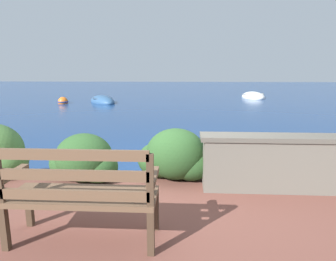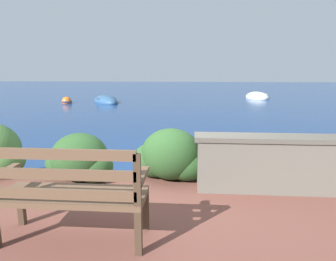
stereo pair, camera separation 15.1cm
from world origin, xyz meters
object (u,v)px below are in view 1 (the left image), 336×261
Objects in this scene: park_bench at (81,193)px; rowboat_nearest at (102,101)px; mooring_buoy at (63,102)px; rowboat_mid at (253,97)px.

rowboat_nearest is at bearing 98.48° from park_bench.
park_bench is at bearing -19.84° from rowboat_nearest.
mooring_buoy is (-1.99, -0.53, 0.03)m from rowboat_nearest.
park_bench is 2.38× the size of mooring_buoy.
park_bench is 14.14m from rowboat_nearest.
rowboat_mid is at bearing 19.04° from mooring_buoy.
rowboat_nearest is at bearing 14.91° from mooring_buoy.
park_bench reaches higher than mooring_buoy.
park_bench reaches higher than rowboat_mid.
park_bench is at bearing -66.97° from mooring_buoy.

